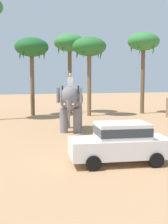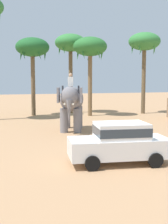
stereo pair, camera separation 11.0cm
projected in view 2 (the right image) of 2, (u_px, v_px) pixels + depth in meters
The scene contains 7 objects.
ground_plane at pixel (137, 156), 13.60m from camera, with size 120.00×120.00×0.00m, color tan.
car_sedan_foreground at pixel (119, 141), 12.30m from camera, with size 4.29×2.27×1.70m.
elephant_with_mahout at pixel (71, 102), 20.07m from camera, with size 2.63×4.01×3.88m.
palm_tree_behind_elephant at pixel (70, 45), 30.59m from camera, with size 3.20×3.20×8.14m.
palm_tree_near_hut at pixel (144, 44), 29.98m from camera, with size 3.20×3.20×8.20m.
palm_tree_left_of_road at pixel (32, 49), 28.25m from camera, with size 3.20×3.20×7.44m.
palm_tree_far_back at pixel (90, 49), 28.07m from camera, with size 3.20×3.20×7.47m.
Camera 2 is at (-6.22, -12.01, 3.46)m, focal length 47.79 mm.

